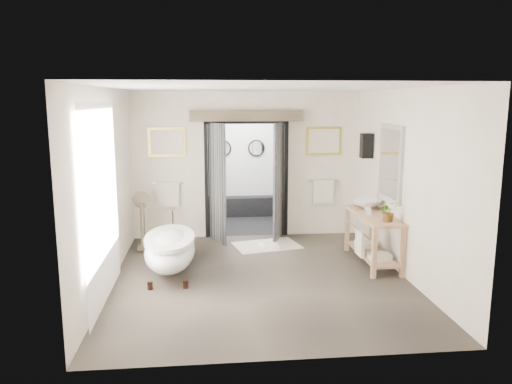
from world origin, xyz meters
The scene contains 13 objects.
ground_plane centered at (0.00, 0.00, 0.00)m, with size 5.00×5.00×0.00m, color #50473C.
room_shell centered at (-0.04, -0.11, 1.86)m, with size 4.52×5.02×2.91m.
shower_room centered at (0.00, 3.99, 0.91)m, with size 2.22×2.01×2.51m.
back_wall_dressing centered at (0.00, 2.32, 1.56)m, with size 3.82×0.78×2.52m.
clawfoot_tub centered at (-1.39, 0.31, 0.42)m, with size 0.78×1.74×0.85m.
vanity centered at (1.95, 0.54, 0.51)m, with size 0.57×1.60×0.85m.
pedestal_mirror centered at (-1.98, 1.74, 0.47)m, with size 0.32×0.21×1.10m.
rug centered at (0.32, 1.73, 0.01)m, with size 1.20×0.80×0.01m, color beige.
slippers centered at (0.33, 1.59, 0.04)m, with size 0.39×0.29×0.05m.
basin centered at (1.98, 0.94, 0.94)m, with size 0.50×0.50×0.17m, color white.
plant centered at (2.02, 0.02, 1.01)m, with size 0.29×0.25×0.32m, color gray.
soap_bottle_a centered at (1.87, 0.53, 0.94)m, with size 0.08×0.08×0.17m, color gray.
soap_bottle_b centered at (1.91, 1.26, 0.93)m, with size 0.12×0.12×0.16m, color gray.
Camera 1 is at (-0.80, -7.32, 2.71)m, focal length 35.00 mm.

